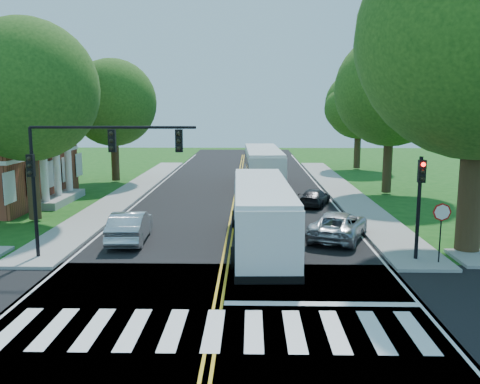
{
  "coord_description": "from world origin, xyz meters",
  "views": [
    {
      "loc": [
        1.1,
        -14.74,
        6.55
      ],
      "look_at": [
        0.55,
        10.27,
        2.4
      ],
      "focal_mm": 38.0,
      "sensor_mm": 36.0,
      "label": 1
    }
  ],
  "objects_px": {
    "signal_nw": "(86,160)",
    "hatchback": "(130,226)",
    "signal_ne": "(420,194)",
    "bus_follow": "(263,167)",
    "dark_sedan": "(315,197)",
    "suv": "(338,225)",
    "bus_lead": "(262,213)"
  },
  "relations": [
    {
      "from": "hatchback",
      "to": "dark_sedan",
      "type": "height_order",
      "value": "hatchback"
    },
    {
      "from": "signal_ne",
      "to": "hatchback",
      "type": "relative_size",
      "value": 0.95
    },
    {
      "from": "signal_nw",
      "to": "dark_sedan",
      "type": "xyz_separation_m",
      "value": [
        11.26,
        12.73,
        -3.81
      ]
    },
    {
      "from": "bus_lead",
      "to": "signal_ne",
      "type": "bearing_deg",
      "value": 158.0
    },
    {
      "from": "signal_ne",
      "to": "bus_follow",
      "type": "relative_size",
      "value": 0.35
    },
    {
      "from": "signal_nw",
      "to": "bus_lead",
      "type": "xyz_separation_m",
      "value": [
        7.47,
        2.45,
        -2.76
      ]
    },
    {
      "from": "bus_lead",
      "to": "dark_sedan",
      "type": "distance_m",
      "value": 11.01
    },
    {
      "from": "signal_nw",
      "to": "hatchback",
      "type": "xyz_separation_m",
      "value": [
        0.99,
        3.15,
        -3.6
      ]
    },
    {
      "from": "dark_sedan",
      "to": "signal_nw",
      "type": "bearing_deg",
      "value": 67.7
    },
    {
      "from": "hatchback",
      "to": "suv",
      "type": "relative_size",
      "value": 0.92
    },
    {
      "from": "signal_ne",
      "to": "hatchback",
      "type": "xyz_separation_m",
      "value": [
        -13.07,
        3.14,
        -2.19
      ]
    },
    {
      "from": "hatchback",
      "to": "bus_follow",
      "type": "bearing_deg",
      "value": -115.16
    },
    {
      "from": "bus_lead",
      "to": "suv",
      "type": "distance_m",
      "value": 4.27
    },
    {
      "from": "signal_nw",
      "to": "dark_sedan",
      "type": "bearing_deg",
      "value": 48.5
    },
    {
      "from": "bus_follow",
      "to": "suv",
      "type": "height_order",
      "value": "bus_follow"
    },
    {
      "from": "bus_follow",
      "to": "hatchback",
      "type": "xyz_separation_m",
      "value": [
        -6.94,
        -17.25,
        -0.96
      ]
    },
    {
      "from": "bus_follow",
      "to": "dark_sedan",
      "type": "xyz_separation_m",
      "value": [
        3.33,
        -7.68,
        -1.16
      ]
    },
    {
      "from": "signal_nw",
      "to": "dark_sedan",
      "type": "relative_size",
      "value": 1.85
    },
    {
      "from": "signal_ne",
      "to": "bus_follow",
      "type": "height_order",
      "value": "signal_ne"
    },
    {
      "from": "signal_nw",
      "to": "suv",
      "type": "height_order",
      "value": "signal_nw"
    },
    {
      "from": "bus_lead",
      "to": "signal_nw",
      "type": "bearing_deg",
      "value": 16.48
    },
    {
      "from": "bus_lead",
      "to": "dark_sedan",
      "type": "xyz_separation_m",
      "value": [
        3.79,
        10.28,
        -1.05
      ]
    },
    {
      "from": "hatchback",
      "to": "signal_nw",
      "type": "bearing_deg",
      "value": 69.35
    },
    {
      "from": "hatchback",
      "to": "dark_sedan",
      "type": "xyz_separation_m",
      "value": [
        10.27,
        9.58,
        -0.2
      ]
    },
    {
      "from": "bus_follow",
      "to": "signal_ne",
      "type": "bearing_deg",
      "value": 104.83
    },
    {
      "from": "signal_nw",
      "to": "dark_sedan",
      "type": "height_order",
      "value": "signal_nw"
    },
    {
      "from": "signal_nw",
      "to": "hatchback",
      "type": "relative_size",
      "value": 1.54
    },
    {
      "from": "hatchback",
      "to": "signal_ne",
      "type": "bearing_deg",
      "value": 163.24
    },
    {
      "from": "suv",
      "to": "signal_ne",
      "type": "bearing_deg",
      "value": 145.77
    },
    {
      "from": "suv",
      "to": "dark_sedan",
      "type": "xyz_separation_m",
      "value": [
        -0.11,
        8.82,
        -0.14
      ]
    },
    {
      "from": "signal_nw",
      "to": "bus_follow",
      "type": "height_order",
      "value": "signal_nw"
    },
    {
      "from": "signal_ne",
      "to": "bus_follow",
      "type": "xyz_separation_m",
      "value": [
        -6.13,
        20.4,
        -1.23
      ]
    }
  ]
}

